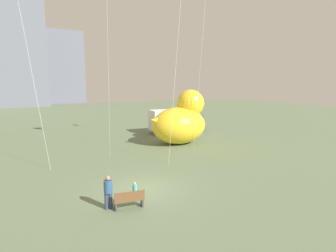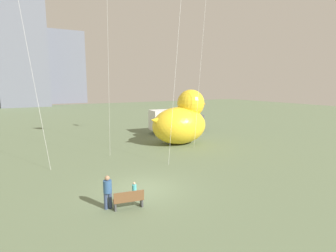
# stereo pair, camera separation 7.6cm
# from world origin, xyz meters

# --- Properties ---
(ground_plane) EXTENTS (140.00, 140.00, 0.00)m
(ground_plane) POSITION_xyz_m (0.00, 0.00, 0.00)
(ground_plane) COLOR #637554
(park_bench) EXTENTS (1.50, 0.69, 0.90)m
(park_bench) POSITION_xyz_m (-1.56, -1.85, 0.47)
(park_bench) COLOR brown
(park_bench) RESTS_ON ground
(person_adult) EXTENTS (0.40, 0.40, 1.65)m
(person_adult) POSITION_xyz_m (-2.43, -1.36, 0.91)
(person_adult) COLOR #38476B
(person_adult) RESTS_ON ground
(person_child) EXTENTS (0.23, 0.23, 0.93)m
(person_child) POSITION_xyz_m (-0.93, -1.01, 0.51)
(person_child) COLOR silver
(person_child) RESTS_ON ground
(giant_inflatable_duck) EXTENTS (6.52, 4.18, 5.40)m
(giant_inflatable_duck) POSITION_xyz_m (8.22, 9.02, 2.30)
(giant_inflatable_duck) COLOR yellow
(giant_inflatable_duck) RESTS_ON ground
(box_truck) EXTENTS (6.74, 2.87, 2.85)m
(box_truck) POSITION_xyz_m (10.87, 14.63, 1.46)
(box_truck) COLOR white
(box_truck) RESTS_ON ground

